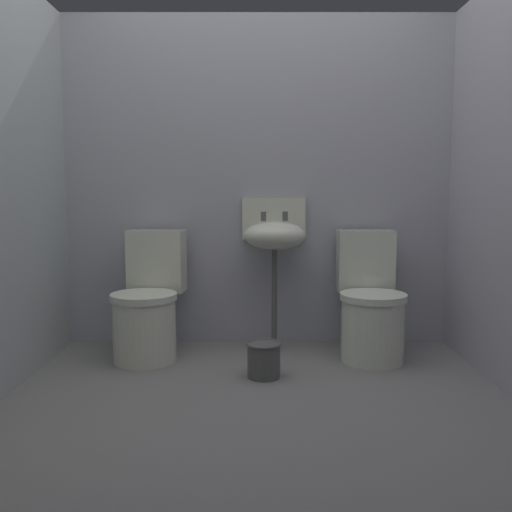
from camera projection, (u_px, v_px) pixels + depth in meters
name	position (u px, v px, depth m)	size (l,w,h in m)	color
ground_plane	(256.00, 416.00, 2.70)	(2.96, 2.77, 0.08)	slate
wall_back	(255.00, 183.00, 3.80)	(2.96, 0.10, 2.18)	#A5A6B1
toilet_left	(146.00, 307.00, 3.48)	(0.44, 0.63, 0.78)	silver
toilet_right	(368.00, 306.00, 3.49)	(0.41, 0.60, 0.78)	silver
sink	(272.00, 234.00, 3.62)	(0.42, 0.35, 0.99)	#545553
bucket	(262.00, 359.00, 3.13)	(0.20, 0.20, 0.20)	#545553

